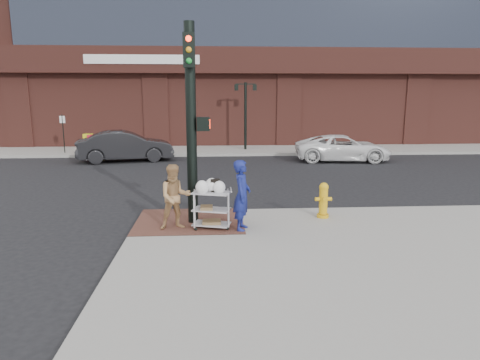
{
  "coord_description": "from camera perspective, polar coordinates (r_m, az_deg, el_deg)",
  "views": [
    {
      "loc": [
        0.05,
        -10.0,
        3.41
      ],
      "look_at": [
        0.73,
        0.84,
        1.25
      ],
      "focal_mm": 32.0,
      "sensor_mm": 36.0,
      "label": 1
    }
  ],
  "objects": [
    {
      "name": "sedan_dark",
      "position": [
        23.11,
        -15.02,
        4.39
      ],
      "size": [
        5.11,
        2.67,
        1.6
      ],
      "primitive_type": "imported",
      "rotation": [
        0.0,
        0.0,
        1.78
      ],
      "color": "black",
      "rests_on": "ground"
    },
    {
      "name": "lamp_post",
      "position": [
        26.09,
        0.73,
        9.52
      ],
      "size": [
        1.32,
        0.22,
        4.0
      ],
      "color": "black",
      "rests_on": "sidewalk_far"
    },
    {
      "name": "ground",
      "position": [
        10.57,
        -3.68,
        -7.6
      ],
      "size": [
        220.0,
        220.0,
        0.0
      ],
      "primitive_type": "plane",
      "color": "black",
      "rests_on": "ground"
    },
    {
      "name": "newsbox_yellow",
      "position": [
        26.35,
        -19.56,
        4.67
      ],
      "size": [
        0.52,
        0.49,
        1.06
      ],
      "primitive_type": "cube",
      "rotation": [
        0.0,
        0.0,
        -0.21
      ],
      "color": "yellow",
      "rests_on": "sidewalk_far"
    },
    {
      "name": "woman_blue",
      "position": [
        10.41,
        0.26,
        -2.04
      ],
      "size": [
        0.55,
        0.71,
        1.73
      ],
      "primitive_type": "imported",
      "rotation": [
        0.0,
        0.0,
        1.34
      ],
      "color": "navy",
      "rests_on": "sidewalk_near"
    },
    {
      "name": "newsbox_blue",
      "position": [
        25.69,
        -14.82,
        4.71
      ],
      "size": [
        0.53,
        0.51,
        0.99
      ],
      "primitive_type": "cube",
      "rotation": [
        0.0,
        0.0,
        0.39
      ],
      "color": "navy",
      "rests_on": "sidewalk_far"
    },
    {
      "name": "parking_sign",
      "position": [
        26.51,
        -22.49,
        5.74
      ],
      "size": [
        0.05,
        0.05,
        2.2
      ],
      "primitive_type": "cylinder",
      "color": "black",
      "rests_on": "sidewalk_far"
    },
    {
      "name": "utility_cart",
      "position": [
        10.61,
        -3.83,
        -3.5
      ],
      "size": [
        1.0,
        0.72,
        1.25
      ],
      "color": "#B0AFB5",
      "rests_on": "sidewalk_near"
    },
    {
      "name": "pedestrian_tan",
      "position": [
        10.61,
        -8.64,
        -2.25
      ],
      "size": [
        0.91,
        0.79,
        1.61
      ],
      "primitive_type": "imported",
      "rotation": [
        0.0,
        0.0,
        0.25
      ],
      "color": "#AE8151",
      "rests_on": "sidewalk_near"
    },
    {
      "name": "brick_curb_ramp",
      "position": [
        11.4,
        -6.72,
        -5.42
      ],
      "size": [
        2.8,
        2.4,
        0.01
      ],
      "primitive_type": "cube",
      "color": "brown",
      "rests_on": "sidewalk_near"
    },
    {
      "name": "traffic_signal_pole",
      "position": [
        10.8,
        -6.42,
        8.11
      ],
      "size": [
        0.61,
        0.51,
        5.0
      ],
      "color": "black",
      "rests_on": "sidewalk_near"
    },
    {
      "name": "fire_hydrant",
      "position": [
        11.75,
        11.06,
        -2.59
      ],
      "size": [
        0.45,
        0.32,
        0.96
      ],
      "color": "gold",
      "rests_on": "sidewalk_near"
    },
    {
      "name": "newsbox_red",
      "position": [
        26.05,
        -19.17,
        4.59
      ],
      "size": [
        0.49,
        0.46,
        1.03
      ],
      "primitive_type": "cube",
      "rotation": [
        0.0,
        0.0,
        0.17
      ],
      "color": "red",
      "rests_on": "sidewalk_far"
    },
    {
      "name": "sidewalk_far",
      "position": [
        43.94,
        13.0,
        6.63
      ],
      "size": [
        65.0,
        36.0,
        0.15
      ],
      "primitive_type": "cube",
      "color": "gray",
      "rests_on": "ground"
    },
    {
      "name": "minivan_white",
      "position": [
        23.07,
        13.54,
        4.16
      ],
      "size": [
        5.1,
        2.7,
        1.37
      ],
      "primitive_type": "imported",
      "rotation": [
        0.0,
        0.0,
        1.48
      ],
      "color": "white",
      "rests_on": "ground"
    }
  ]
}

